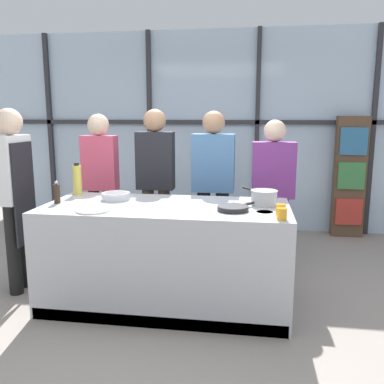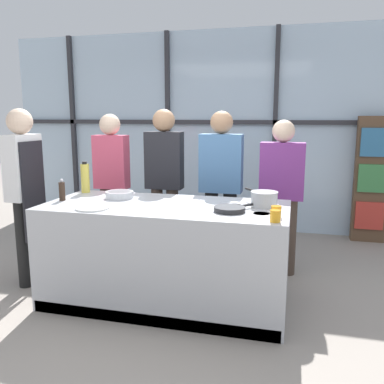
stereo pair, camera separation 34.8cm
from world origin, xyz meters
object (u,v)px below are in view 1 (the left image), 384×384
chef (15,188)px  mixing_bowl (116,196)px  spectator_center_right (213,181)px  juice_glass_far (281,210)px  oil_bottle (77,180)px  saucepan (264,197)px  juice_glass_near (282,214)px  white_plate (93,210)px  spectator_far_right (273,188)px  spectator_far_left (100,178)px  frying_pan (234,208)px  pepper_grinder (57,193)px  spectator_center_left (156,176)px

chef → mixing_bowl: size_ratio=6.59×
spectator_center_right → juice_glass_far: 1.31m
chef → oil_bottle: size_ratio=5.54×
saucepan → juice_glass_near: size_ratio=4.23×
chef → white_plate: size_ratio=6.20×
spectator_far_right → saucepan: 0.81m
juice_glass_far → spectator_far_left: bearing=148.4°
chef → oil_bottle: (0.48, 0.28, 0.04)m
juice_glass_far → juice_glass_near: bearing=-90.0°
white_plate → juice_glass_far: (1.46, 0.08, 0.04)m
spectator_far_right → white_plate: size_ratio=5.82×
mixing_bowl → oil_bottle: size_ratio=0.84×
spectator_far_left → juice_glass_far: size_ratio=19.06×
chef → white_plate: chef is taller
spectator_far_left → oil_bottle: 0.59m
white_plate → juice_glass_near: size_ratio=3.16×
frying_pan → saucepan: saucepan is taller
mixing_bowl → pepper_grinder: bearing=-153.9°
spectator_center_right → oil_bottle: size_ratio=5.48×
white_plate → oil_bottle: oil_bottle is taller
chef → juice_glass_near: chef is taller
oil_bottle → juice_glass_near: bearing=-20.6°
juice_glass_far → frying_pan: bearing=164.0°
spectator_center_right → spectator_far_right: bearing=180.0°
spectator_far_left → white_plate: 1.30m
oil_bottle → juice_glass_far: bearing=-16.8°
spectator_far_right → white_plate: 1.91m
spectator_center_right → juice_glass_far: (0.63, -1.15, -0.03)m
frying_pan → spectator_far_right: bearing=71.2°
pepper_grinder → spectator_center_left: bearing=57.3°
white_plate → mixing_bowl: mixing_bowl is taller
spectator_center_left → spectator_center_right: (0.62, 0.00, -0.03)m
chef → spectator_far_right: (2.35, 0.87, -0.09)m
spectator_center_right → saucepan: bearing=122.4°
saucepan → white_plate: 1.41m
saucepan → juice_glass_near: 0.50m
chef → pepper_grinder: (0.47, -0.12, -0.01)m
chef → spectator_far_left: (0.48, 0.87, -0.02)m
saucepan → juice_glass_near: bearing=-76.6°
spectator_far_right → juice_glass_far: bearing=90.2°
mixing_bowl → pepper_grinder: 0.51m
spectator_far_left → spectator_far_right: size_ratio=1.04×
chef → white_plate: bearing=67.8°
spectator_center_right → frying_pan: 1.08m
saucepan → white_plate: bearing=-162.3°
spectator_far_left → spectator_center_right: bearing=-180.0°
frying_pan → juice_glass_far: juice_glass_far is taller
mixing_bowl → chef: bearing=-173.9°
white_plate → saucepan: bearing=17.7°
spectator_center_left → mixing_bowl: (-0.18, -0.77, -0.07)m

